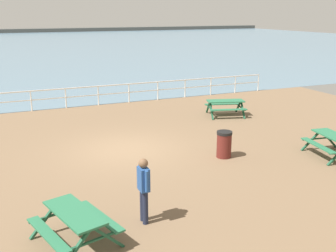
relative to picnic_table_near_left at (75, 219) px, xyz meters
The scene contains 9 objects.
ground_plane 6.39m from the picnic_table_near_left, 62.49° to the left, with size 30.00×24.00×0.20m, color brown.
sea_band 58.46m from the picnic_table_near_left, 87.12° to the left, with size 142.00×90.00×0.01m, color slate.
distant_shoreline 101.43m from the picnic_table_near_left, 88.34° to the left, with size 142.00×6.00×1.80m, color #4C4C47.
seaward_railing 13.70m from the picnic_table_near_left, 77.64° to the left, with size 23.07×0.07×1.08m.
picnic_table_near_left is the anchor object (origin of this frame).
picnic_table_near_right 12.43m from the picnic_table_near_left, 43.46° to the left, with size 2.16×1.95×0.80m.
picnic_table_mid_centre 9.76m from the picnic_table_near_left, 11.94° to the left, with size 1.77×2.00×0.80m.
visitor 1.78m from the picnic_table_near_left, ahead, with size 0.23×0.53×1.66m.
litter_bin 6.84m from the picnic_table_near_left, 30.45° to the left, with size 0.55×0.55×0.95m.
Camera 1 is at (-4.18, -13.73, 4.99)m, focal length 42.89 mm.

